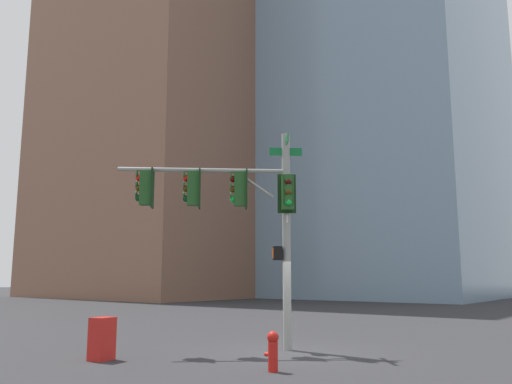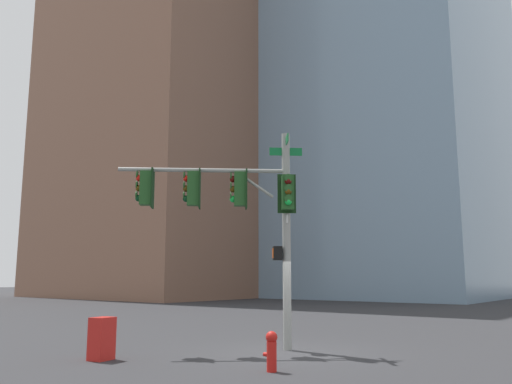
# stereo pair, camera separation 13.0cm
# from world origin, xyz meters

# --- Properties ---
(ground_plane) EXTENTS (200.00, 200.00, 0.00)m
(ground_plane) POSITION_xyz_m (0.00, 0.00, 0.00)
(ground_plane) COLOR #2D2D30
(signal_pole_assembly) EXTENTS (4.25, 3.79, 6.34)m
(signal_pole_assembly) POSITION_xyz_m (1.20, 0.67, 4.14)
(signal_pole_assembly) COLOR gray
(signal_pole_assembly) RESTS_ON ground_plane
(fire_hydrant) EXTENTS (0.34, 0.26, 0.87)m
(fire_hydrant) POSITION_xyz_m (-1.48, 2.84, 0.47)
(fire_hydrant) COLOR red
(fire_hydrant) RESTS_ON ground_plane
(newspaper_box) EXTENTS (0.54, 0.63, 1.05)m
(newspaper_box) POSITION_xyz_m (2.87, 4.12, 0.53)
(newspaper_box) COLOR red
(newspaper_box) RESTS_ON ground_plane
(building_brick_nearside) EXTENTS (23.29, 16.63, 49.62)m
(building_brick_nearside) POSITION_xyz_m (35.14, -25.10, 24.81)
(building_brick_nearside) COLOR #845B47
(building_brick_nearside) RESTS_ON ground_plane
(building_brick_midblock) EXTENTS (16.98, 16.52, 42.16)m
(building_brick_midblock) POSITION_xyz_m (18.94, -39.04, 21.08)
(building_brick_midblock) COLOR brown
(building_brick_midblock) RESTS_ON ground_plane
(building_glass_tower) EXTENTS (30.57, 25.86, 55.32)m
(building_glass_tower) POSITION_xyz_m (19.01, -42.10, 27.66)
(building_glass_tower) COLOR #7A99B2
(building_glass_tower) RESTS_ON ground_plane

